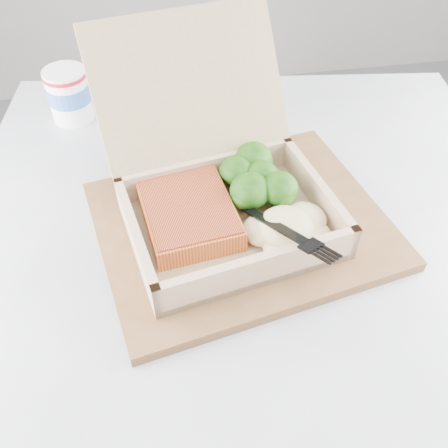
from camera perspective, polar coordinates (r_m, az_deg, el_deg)
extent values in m
cylinder|color=black|center=(1.21, 1.48, -23.65)|extent=(0.40, 0.40, 0.02)
cylinder|color=black|center=(0.92, 1.88, -16.55)|extent=(0.07, 0.07, 0.67)
cube|color=#B9BCC4|center=(0.63, 2.63, -1.48)|extent=(0.82, 0.82, 0.03)
cube|color=brown|center=(0.61, 2.01, -0.08)|extent=(0.38, 0.33, 0.01)
cube|color=tan|center=(0.59, 0.76, -0.45)|extent=(0.26, 0.22, 0.01)
cube|color=tan|center=(0.56, -9.91, -2.06)|extent=(0.04, 0.18, 0.05)
cube|color=tan|center=(0.61, 10.48, 3.36)|extent=(0.04, 0.18, 0.05)
cube|color=tan|center=(0.52, 4.13, -5.34)|extent=(0.23, 0.05, 0.05)
cube|color=tan|center=(0.63, -1.98, 5.86)|extent=(0.23, 0.05, 0.05)
cube|color=tan|center=(0.62, -3.96, 15.41)|extent=(0.25, 0.15, 0.15)
cube|color=#D9612A|center=(0.58, -4.16, 1.32)|extent=(0.12, 0.14, 0.03)
ellipsoid|color=#C8BA81|center=(0.56, 7.09, -0.46)|extent=(0.10, 0.09, 0.04)
cube|color=black|center=(0.57, 2.18, 3.19)|extent=(0.05, 0.10, 0.03)
cube|color=black|center=(0.53, 7.21, -1.47)|extent=(0.04, 0.05, 0.02)
cylinder|color=white|center=(0.81, -17.29, 13.91)|extent=(0.06, 0.06, 0.08)
cylinder|color=#3765BD|center=(0.81, -17.35, 14.15)|extent=(0.06, 0.06, 0.03)
cylinder|color=red|center=(0.80, -17.82, 15.90)|extent=(0.06, 0.06, 0.01)
cube|color=white|center=(0.76, 2.10, 10.36)|extent=(0.13, 0.15, 0.00)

